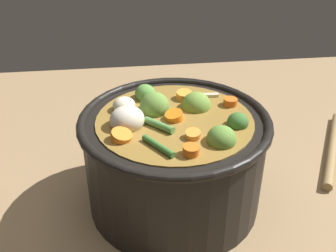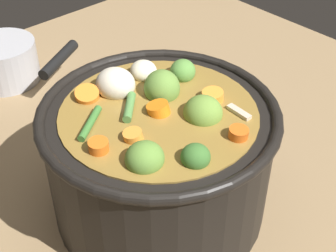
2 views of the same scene
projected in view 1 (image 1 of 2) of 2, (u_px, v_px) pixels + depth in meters
ground_plane at (174, 199)px, 0.64m from camera, size 1.10×1.10×0.00m
cooking_pot at (174, 158)px, 0.59m from camera, size 0.27×0.27×0.17m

